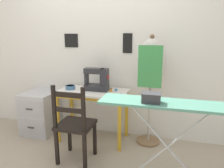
% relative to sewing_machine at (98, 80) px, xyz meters
% --- Properties ---
extents(ground_plane, '(14.00, 14.00, 0.00)m').
position_rel_sewing_machine_xyz_m(ground_plane, '(-0.06, -0.30, -0.86)').
color(ground_plane, tan).
extents(wall_back, '(10.00, 0.06, 2.55)m').
position_rel_sewing_machine_xyz_m(wall_back, '(-0.06, 0.28, 0.42)').
color(wall_back, silver).
rests_on(wall_back, ground_plane).
extents(sewing_table, '(0.94, 0.51, 0.71)m').
position_rel_sewing_machine_xyz_m(sewing_table, '(-0.06, -0.05, -0.25)').
color(sewing_table, silver).
rests_on(sewing_table, ground_plane).
extents(sewing_machine, '(0.34, 0.17, 0.33)m').
position_rel_sewing_machine_xyz_m(sewing_machine, '(0.00, 0.00, 0.00)').
color(sewing_machine, '#28282D').
rests_on(sewing_machine, sewing_table).
extents(fabric_bowl, '(0.14, 0.14, 0.05)m').
position_rel_sewing_machine_xyz_m(fabric_bowl, '(-0.39, -0.04, -0.12)').
color(fabric_bowl, teal).
rests_on(fabric_bowl, sewing_table).
extents(scissors, '(0.15, 0.08, 0.01)m').
position_rel_sewing_machine_xyz_m(scissors, '(0.27, -0.12, -0.14)').
color(scissors, silver).
rests_on(scissors, sewing_table).
extents(thread_spool_near_machine, '(0.04, 0.04, 0.04)m').
position_rel_sewing_machine_xyz_m(thread_spool_near_machine, '(0.19, -0.01, -0.12)').
color(thread_spool_near_machine, orange).
rests_on(thread_spool_near_machine, sewing_table).
extents(thread_spool_mid_table, '(0.04, 0.04, 0.03)m').
position_rel_sewing_machine_xyz_m(thread_spool_mid_table, '(0.25, 0.03, -0.13)').
color(thread_spool_mid_table, '#2875C1').
rests_on(thread_spool_mid_table, sewing_table).
extents(wooden_chair, '(0.40, 0.38, 0.94)m').
position_rel_sewing_machine_xyz_m(wooden_chair, '(-0.08, -0.61, -0.41)').
color(wooden_chair, black).
rests_on(wooden_chair, ground_plane).
extents(filing_cabinet, '(0.44, 0.55, 0.62)m').
position_rel_sewing_machine_xyz_m(filing_cabinet, '(-0.91, -0.01, -0.54)').
color(filing_cabinet, '#B7B7BC').
rests_on(filing_cabinet, ground_plane).
extents(dress_form, '(0.35, 0.32, 1.46)m').
position_rel_sewing_machine_xyz_m(dress_form, '(0.70, 0.07, 0.19)').
color(dress_form, '#846647').
rests_on(dress_form, ground_plane).
extents(ironing_board, '(1.29, 0.31, 0.87)m').
position_rel_sewing_machine_xyz_m(ironing_board, '(0.96, -0.77, -0.04)').
color(ironing_board, '#518E7A').
rests_on(ironing_board, ground_plane).
extents(storage_box, '(0.17, 0.12, 0.09)m').
position_rel_sewing_machine_xyz_m(storage_box, '(0.79, -0.81, 0.06)').
color(storage_box, '#333338').
rests_on(storage_box, ironing_board).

